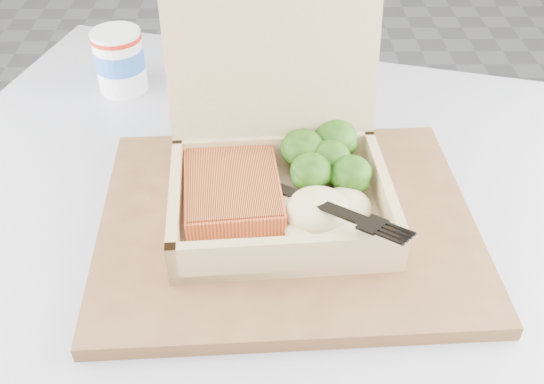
{
  "coord_description": "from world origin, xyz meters",
  "views": [
    {
      "loc": [
        0.24,
        -1.04,
        1.16
      ],
      "look_at": [
        0.25,
        -0.59,
        0.78
      ],
      "focal_mm": 40.0,
      "sensor_mm": 36.0,
      "label": 1
    }
  ],
  "objects_px": {
    "cafe_table": "(252,356)",
    "takeout_container": "(278,158)",
    "serving_tray": "(287,222)",
    "paper_cup": "(119,59)"
  },
  "relations": [
    {
      "from": "cafe_table",
      "to": "paper_cup",
      "type": "distance_m",
      "value": 0.42
    },
    {
      "from": "cafe_table",
      "to": "takeout_container",
      "type": "relative_size",
      "value": 4.47
    },
    {
      "from": "takeout_container",
      "to": "paper_cup",
      "type": "bearing_deg",
      "value": 125.74
    },
    {
      "from": "serving_tray",
      "to": "takeout_container",
      "type": "xyz_separation_m",
      "value": [
        -0.01,
        0.03,
        0.06
      ]
    },
    {
      "from": "serving_tray",
      "to": "takeout_container",
      "type": "relative_size",
      "value": 1.65
    },
    {
      "from": "paper_cup",
      "to": "takeout_container",
      "type": "bearing_deg",
      "value": -50.48
    },
    {
      "from": "takeout_container",
      "to": "cafe_table",
      "type": "bearing_deg",
      "value": -122.71
    },
    {
      "from": "cafe_table",
      "to": "serving_tray",
      "type": "xyz_separation_m",
      "value": [
        0.04,
        0.02,
        0.2
      ]
    },
    {
      "from": "cafe_table",
      "to": "serving_tray",
      "type": "height_order",
      "value": "serving_tray"
    },
    {
      "from": "cafe_table",
      "to": "takeout_container",
      "type": "distance_m",
      "value": 0.26
    }
  ]
}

